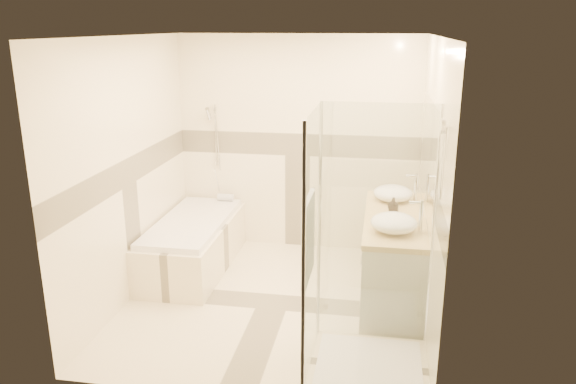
% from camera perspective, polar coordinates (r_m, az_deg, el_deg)
% --- Properties ---
extents(room, '(2.82, 3.02, 2.52)m').
position_cam_1_polar(room, '(5.11, -0.94, 1.51)').
color(room, '#F1E4BF').
rests_on(room, ground).
extents(bathtub, '(0.75, 1.70, 0.56)m').
position_cam_1_polar(bathtub, '(6.27, -9.60, -4.98)').
color(bathtub, '#F6E9C5').
rests_on(bathtub, ground).
extents(vanity, '(0.58, 1.62, 0.85)m').
position_cam_1_polar(vanity, '(5.58, 10.59, -6.51)').
color(vanity, white).
rests_on(vanity, ground).
extents(shower_enclosure, '(0.96, 0.93, 2.04)m').
position_cam_1_polar(shower_enclosure, '(4.40, 6.90, -11.85)').
color(shower_enclosure, '#F6E9C5').
rests_on(shower_enclosure, ground).
extents(vessel_sink_near, '(0.40, 0.40, 0.16)m').
position_cam_1_polar(vessel_sink_near, '(5.86, 10.62, -0.12)').
color(vessel_sink_near, white).
rests_on(vessel_sink_near, vanity).
extents(vessel_sink_far, '(0.41, 0.41, 0.16)m').
position_cam_1_polar(vessel_sink_far, '(4.99, 10.71, -3.10)').
color(vessel_sink_far, white).
rests_on(vessel_sink_far, vanity).
extents(faucet_near, '(0.12, 0.03, 0.29)m').
position_cam_1_polar(faucet_near, '(5.85, 12.77, 0.62)').
color(faucet_near, silver).
rests_on(faucet_near, vanity).
extents(faucet_far, '(0.12, 0.03, 0.30)m').
position_cam_1_polar(faucet_far, '(4.97, 13.25, -2.22)').
color(faucet_far, silver).
rests_on(faucet_far, vanity).
extents(amenity_bottle_a, '(0.09, 0.09, 0.18)m').
position_cam_1_polar(amenity_bottle_a, '(5.34, 10.68, -1.65)').
color(amenity_bottle_a, black).
rests_on(amenity_bottle_a, vanity).
extents(amenity_bottle_b, '(0.13, 0.13, 0.14)m').
position_cam_1_polar(amenity_bottle_b, '(5.54, 10.64, -1.24)').
color(amenity_bottle_b, black).
rests_on(amenity_bottle_b, vanity).
extents(folded_towels, '(0.16, 0.25, 0.08)m').
position_cam_1_polar(folded_towels, '(6.03, 10.58, -0.04)').
color(folded_towels, silver).
rests_on(folded_towels, vanity).
extents(rolled_towel, '(0.19, 0.09, 0.09)m').
position_cam_1_polar(rolled_towel, '(6.77, -6.37, -0.54)').
color(rolled_towel, silver).
rests_on(rolled_towel, bathtub).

